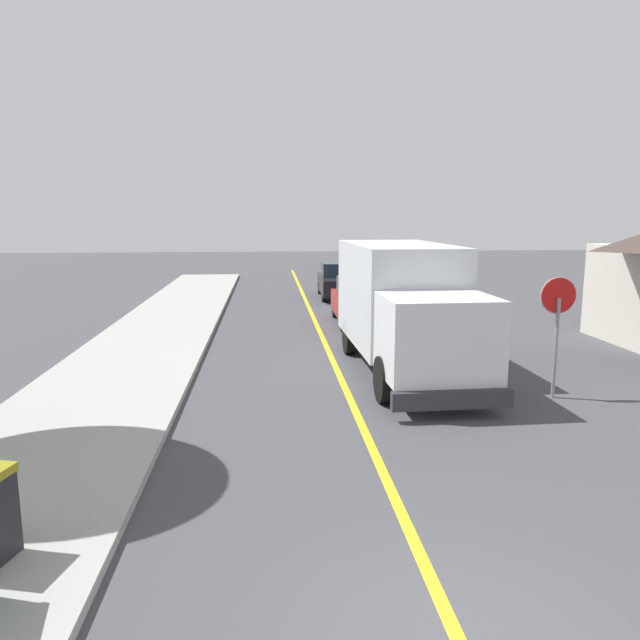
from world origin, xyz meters
name	(u,v)px	position (x,y,z in m)	size (l,w,h in m)	color
sidewalk_curb	(27,476)	(-5.40, 4.00, 0.07)	(3.60, 60.00, 0.15)	#9E9E99
centre_line_yellow	(337,370)	(0.00, 10.00, 0.00)	(0.16, 56.00, 0.01)	gold
box_truck	(404,302)	(1.68, 9.90, 1.77)	(2.59, 7.24, 3.20)	silver
parked_car_near	(361,302)	(1.63, 16.63, 0.79)	(1.85, 4.42, 1.67)	maroon
parked_car_mid	(339,281)	(1.64, 23.63, 0.79)	(1.90, 4.44, 1.67)	black
stop_sign	(558,314)	(4.43, 7.33, 1.86)	(0.80, 0.10, 2.65)	gray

